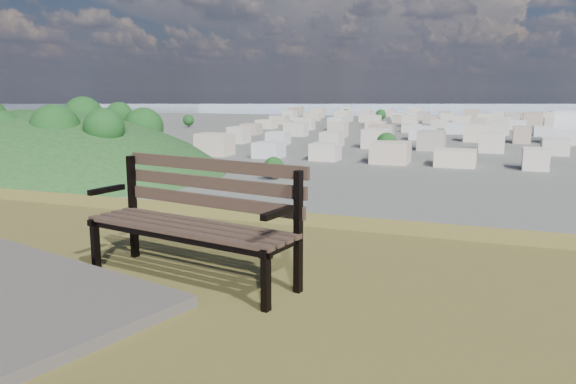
% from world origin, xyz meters
% --- Properties ---
extents(park_bench, '(1.69, 0.82, 0.85)m').
position_xyz_m(park_bench, '(-0.98, 2.28, 25.48)').
color(park_bench, '#3E2E23').
rests_on(park_bench, hilltop_mesa).
extents(green_wooded_hill, '(154.59, 123.67, 77.29)m').
position_xyz_m(green_wooded_hill, '(-142.46, 140.14, 0.11)').
color(green_wooded_hill, '#173E19').
rests_on(green_wooded_hill, ground).
extents(city_blocks, '(395.00, 361.00, 7.00)m').
position_xyz_m(city_blocks, '(0.00, 394.44, 3.50)').
color(city_blocks, beige).
rests_on(city_blocks, ground).
extents(city_trees, '(406.52, 387.20, 9.98)m').
position_xyz_m(city_trees, '(-26.39, 319.00, 4.83)').
color(city_trees, '#36271B').
rests_on(city_trees, ground).
extents(bay_water, '(2400.00, 700.00, 0.12)m').
position_xyz_m(bay_water, '(0.00, 900.00, 0.00)').
color(bay_water, '#8A9CB0').
rests_on(bay_water, ground).
extents(far_hills, '(2050.00, 340.00, 60.00)m').
position_xyz_m(far_hills, '(-60.92, 1402.93, 25.47)').
color(far_hills, '#A1B4C9').
rests_on(far_hills, ground).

